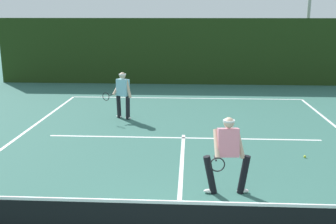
% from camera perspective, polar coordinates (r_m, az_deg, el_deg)
% --- Properties ---
extents(court_line_baseline_far, '(10.06, 0.10, 0.01)m').
position_cam_1_polar(court_line_baseline_far, '(17.76, 2.56, 1.98)').
color(court_line_baseline_far, white).
rests_on(court_line_baseline_far, ground_plane).
extents(court_line_service, '(8.20, 0.10, 0.01)m').
position_cam_1_polar(court_line_service, '(12.19, 2.20, -3.68)').
color(court_line_service, white).
rests_on(court_line_service, ground_plane).
extents(court_line_centre, '(0.10, 6.40, 0.01)m').
position_cam_1_polar(court_line_centre, '(9.47, 1.86, -9.02)').
color(court_line_centre, white).
rests_on(court_line_centre, ground_plane).
extents(player_near, '(0.99, 0.87, 1.65)m').
position_cam_1_polar(player_near, '(8.37, 8.44, -5.67)').
color(player_near, black).
rests_on(player_near, ground_plane).
extents(player_far, '(1.01, 0.84, 1.66)m').
position_cam_1_polar(player_far, '(14.26, -6.45, 2.65)').
color(player_far, black).
rests_on(player_far, ground_plane).
extents(tennis_ball, '(0.07, 0.07, 0.07)m').
position_cam_1_polar(tennis_ball, '(11.16, 18.82, -6.00)').
color(tennis_ball, '#D1E033').
rests_on(tennis_ball, ground_plane).
extents(back_fence_windscreen, '(19.78, 0.12, 3.39)m').
position_cam_1_polar(back_fence_windscreen, '(21.03, 2.74, 8.53)').
color(back_fence_windscreen, '#1D3311').
rests_on(back_fence_windscreen, ground_plane).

